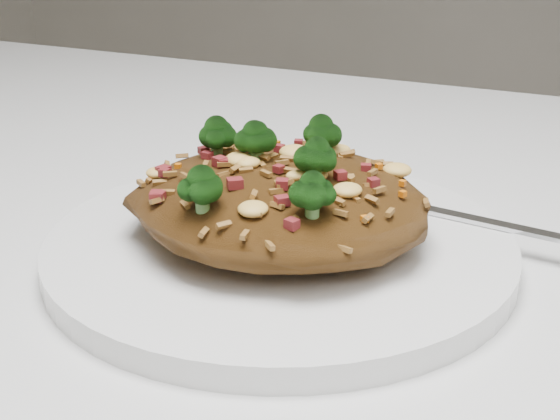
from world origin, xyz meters
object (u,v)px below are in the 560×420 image
object	(u,v)px
dining_table	(265,342)
fried_rice	(279,188)
plate	(280,246)
fork	(462,217)

from	to	relation	value
dining_table	fried_rice	size ratio (longest dim) A/B	7.26
dining_table	fried_rice	xyz separation A→B (m)	(0.03, -0.05, 0.13)
dining_table	plate	size ratio (longest dim) A/B	4.65
plate	fried_rice	xyz separation A→B (m)	(-0.00, -0.00, 0.03)
fried_rice	fork	size ratio (longest dim) A/B	1.02
dining_table	fork	size ratio (longest dim) A/B	7.38
plate	fork	size ratio (longest dim) A/B	1.59
plate	fried_rice	world-z (taller)	fried_rice
dining_table	fried_rice	world-z (taller)	fried_rice
fried_rice	fork	world-z (taller)	fried_rice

